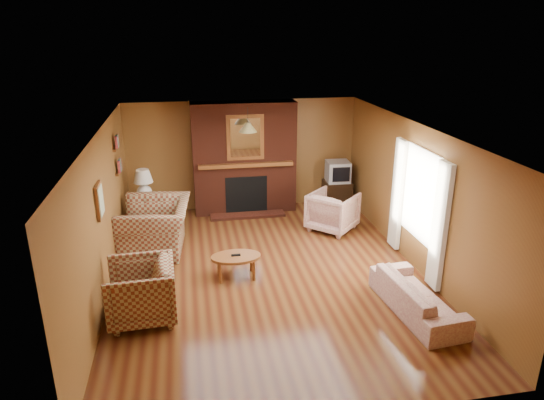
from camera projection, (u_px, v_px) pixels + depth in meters
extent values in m
plane|color=#471E0F|center=(268.00, 273.00, 8.05)|extent=(6.50, 6.50, 0.00)
plane|color=silver|center=(268.00, 131.00, 7.24)|extent=(6.50, 6.50, 0.00)
plane|color=brown|center=(243.00, 155.00, 10.66)|extent=(6.50, 0.00, 6.50)
plane|color=brown|center=(325.00, 322.00, 4.64)|extent=(6.50, 0.00, 6.50)
plane|color=brown|center=(103.00, 216.00, 7.23)|extent=(0.00, 6.50, 6.50)
plane|color=brown|center=(416.00, 196.00, 8.07)|extent=(0.00, 6.50, 6.50)
cube|color=#4B1C10|center=(244.00, 158.00, 10.43)|extent=(2.20, 0.50, 2.40)
cube|color=black|center=(246.00, 194.00, 10.47)|extent=(0.90, 0.06, 0.80)
cube|color=#4B1C10|center=(248.00, 215.00, 10.45)|extent=(1.60, 0.35, 0.06)
cube|color=brown|center=(246.00, 165.00, 10.20)|extent=(2.00, 0.18, 0.08)
cube|color=brown|center=(245.00, 137.00, 10.04)|extent=(0.78, 0.05, 0.95)
cube|color=white|center=(245.00, 138.00, 10.01)|extent=(0.62, 0.02, 0.80)
cube|color=beige|center=(440.00, 227.00, 7.23)|extent=(0.08, 0.35, 2.00)
cube|color=beige|center=(398.00, 194.00, 8.62)|extent=(0.08, 0.35, 2.00)
cube|color=white|center=(421.00, 195.00, 7.84)|extent=(0.03, 1.10, 1.50)
cube|color=brown|center=(119.00, 171.00, 8.94)|extent=(0.06, 0.55, 0.04)
cube|color=brown|center=(116.00, 147.00, 8.79)|extent=(0.06, 0.55, 0.04)
cube|color=brown|center=(99.00, 201.00, 6.84)|extent=(0.04, 0.40, 0.50)
cube|color=silver|center=(101.00, 201.00, 6.84)|extent=(0.01, 0.32, 0.42)
cylinder|color=black|center=(248.00, 116.00, 9.43)|extent=(0.01, 0.01, 0.35)
cone|color=tan|center=(248.00, 127.00, 9.51)|extent=(0.36, 0.36, 0.18)
imported|color=maroon|center=(156.00, 227.00, 8.77)|extent=(1.32, 1.48, 0.90)
imported|color=maroon|center=(141.00, 291.00, 6.68)|extent=(0.97, 0.95, 0.85)
imported|color=beige|center=(417.00, 296.00, 6.89)|extent=(0.82, 1.76, 0.50)
imported|color=beige|center=(333.00, 211.00, 9.66)|extent=(1.20, 1.20, 0.78)
ellipsoid|color=brown|center=(236.00, 257.00, 7.82)|extent=(0.81, 0.50, 0.05)
cube|color=black|center=(236.00, 255.00, 7.81)|extent=(0.15, 0.05, 0.02)
cylinder|color=brown|center=(251.00, 262.00, 8.08)|extent=(0.05, 0.05, 0.34)
cylinder|color=brown|center=(219.00, 264.00, 7.99)|extent=(0.05, 0.05, 0.34)
cylinder|color=brown|center=(254.00, 271.00, 7.78)|extent=(0.05, 0.05, 0.34)
cylinder|color=brown|center=(220.00, 274.00, 7.69)|extent=(0.05, 0.05, 0.34)
cube|color=brown|center=(146.00, 213.00, 9.87)|extent=(0.47, 0.47, 0.58)
sphere|color=white|center=(144.00, 192.00, 9.73)|extent=(0.30, 0.30, 0.30)
cylinder|color=black|center=(144.00, 184.00, 9.67)|extent=(0.03, 0.03, 0.09)
cone|color=silver|center=(143.00, 176.00, 9.61)|extent=(0.38, 0.38, 0.27)
cube|color=black|center=(337.00, 194.00, 10.88)|extent=(0.58, 0.53, 0.62)
cube|color=#9B9DA2|center=(338.00, 171.00, 10.70)|extent=(0.52, 0.50, 0.45)
cube|color=black|center=(341.00, 175.00, 10.47)|extent=(0.38, 0.04, 0.32)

